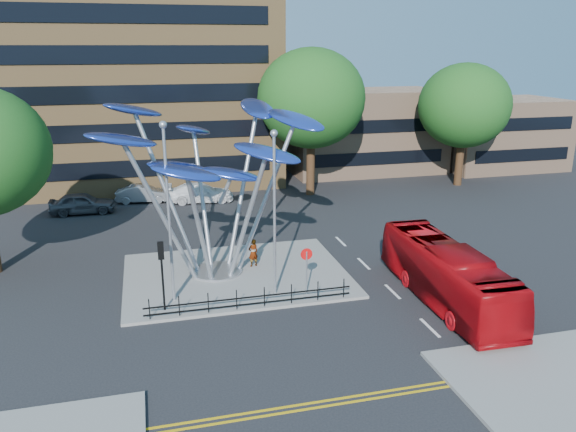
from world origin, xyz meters
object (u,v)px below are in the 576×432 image
object	(u,v)px
street_lamp_right	(274,199)
parked_car_right	(201,193)
pedestrian	(253,253)
no_entry_sign_island	(306,263)
leaf_sculpture	(210,152)
street_lamp_left	(168,198)
tree_far	(464,106)
red_bus	(446,274)
parked_car_mid	(143,194)
traffic_light_island	(161,261)
parked_car_left	(82,203)
tree_right	(311,99)

from	to	relation	value
street_lamp_right	parked_car_right	distance (m)	19.53
street_lamp_right	pedestrian	size ratio (longest dim) A/B	5.15
no_entry_sign_island	parked_car_right	xyz separation A→B (m)	(-3.28, 19.44, -1.05)
leaf_sculpture	street_lamp_left	distance (m)	4.28
tree_far	parked_car_right	size ratio (longest dim) A/B	2.06
leaf_sculpture	street_lamp_right	size ratio (longest dim) A/B	1.53
red_bus	parked_car_mid	distance (m)	26.79
street_lamp_right	pedestrian	world-z (taller)	street_lamp_right
leaf_sculpture	street_lamp_right	distance (m)	4.83
street_lamp_right	parked_car_mid	bearing A→B (deg)	107.42
tree_far	street_lamp_right	world-z (taller)	tree_far
traffic_light_island	parked_car_mid	xyz separation A→B (m)	(-0.78, 20.50, -1.91)
parked_car_mid	parked_car_right	bearing A→B (deg)	-96.17
leaf_sculpture	pedestrian	xyz separation A→B (m)	(2.20, 0.21, -5.92)
parked_car_right	leaf_sculpture	bearing A→B (deg)	-179.20
street_lamp_right	parked_car_left	size ratio (longest dim) A/B	1.76
tree_right	parked_car_mid	xyz separation A→B (m)	(-13.78, 1.00, -7.33)
pedestrian	parked_car_left	world-z (taller)	pedestrian
tree_far	parked_car_left	world-z (taller)	tree_far
parked_car_left	leaf_sculpture	bearing A→B (deg)	-149.59
tree_far	parked_car_mid	size ratio (longest dim) A/B	2.51
parked_car_left	parked_car_mid	size ratio (longest dim) A/B	1.10
red_bus	tree_right	bearing A→B (deg)	92.82
traffic_light_island	red_bus	world-z (taller)	traffic_light_island
parked_car_right	pedestrian	bearing A→B (deg)	-170.88
tree_right	street_lamp_left	size ratio (longest dim) A/B	1.38
street_lamp_left	street_lamp_right	distance (m)	5.03
tree_right	parked_car_left	size ratio (longest dim) A/B	2.56
tree_far	street_lamp_right	xyz separation A→B (m)	(-21.50, -19.00, -2.01)
tree_right	leaf_sculpture	xyz separation A→B (m)	(-10.07, -15.32, -1.16)
traffic_light_island	parked_car_mid	bearing A→B (deg)	92.17
leaf_sculpture	parked_car_mid	bearing A→B (deg)	102.80
traffic_light_island	parked_car_left	size ratio (longest dim) A/B	0.72
pedestrian	parked_car_right	bearing A→B (deg)	-102.48
tree_right	parked_car_mid	distance (m)	15.64
red_bus	no_entry_sign_island	bearing A→B (deg)	163.00
leaf_sculpture	parked_car_mid	world-z (taller)	leaf_sculpture
no_entry_sign_island	red_bus	xyz separation A→B (m)	(6.50, -2.18, -0.35)
street_lamp_right	traffic_light_island	bearing A→B (deg)	-174.81
tree_far	parked_car_mid	world-z (taller)	tree_far
street_lamp_right	street_lamp_left	bearing A→B (deg)	174.29
leaf_sculpture	traffic_light_island	xyz separation A→B (m)	(-2.93, -4.18, -4.26)
tree_far	traffic_light_island	world-z (taller)	tree_far
tree_right	traffic_light_island	world-z (taller)	tree_right
red_bus	parked_car_right	size ratio (longest dim) A/B	2.00
tree_far	parked_car_left	xyz separation A→B (m)	(-32.28, -1.15, -6.30)
street_lamp_right	no_entry_sign_island	distance (m)	3.64
no_entry_sign_island	parked_car_left	size ratio (longest dim) A/B	0.52
red_bus	tree_far	bearing A→B (deg)	59.57
no_entry_sign_island	street_lamp_right	bearing A→B (deg)	162.13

